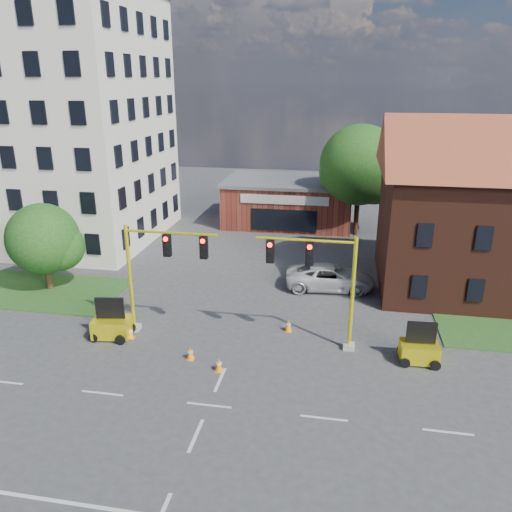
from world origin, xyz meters
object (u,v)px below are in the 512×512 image
(trailer_east, at_px, (419,350))
(signal_mast_west, at_px, (158,267))
(signal_mast_east, at_px, (321,278))
(trailer_west, at_px, (112,326))
(pickup_white, at_px, (330,277))

(trailer_east, bearing_deg, signal_mast_west, 174.81)
(signal_mast_east, xyz_separation_m, trailer_east, (5.09, -0.68, -3.26))
(signal_mast_west, xyz_separation_m, trailer_west, (-2.49, -1.02, -3.21))
(signal_mast_west, relative_size, signal_mast_east, 1.00)
(signal_mast_east, relative_size, trailer_east, 2.92)
(trailer_east, distance_m, pickup_white, 9.86)
(signal_mast_west, distance_m, trailer_east, 14.20)
(trailer_west, height_order, pickup_white, trailer_west)
(signal_mast_west, height_order, pickup_white, signal_mast_west)
(trailer_west, bearing_deg, trailer_east, -7.63)
(signal_mast_west, bearing_deg, trailer_east, -2.81)
(signal_mast_west, bearing_deg, trailer_west, -157.84)
(signal_mast_west, distance_m, pickup_white, 12.43)
(signal_mast_east, relative_size, pickup_white, 1.04)
(trailer_east, bearing_deg, pickup_white, 116.56)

